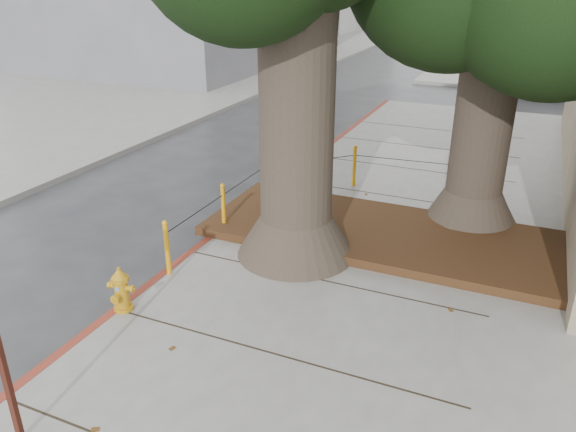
% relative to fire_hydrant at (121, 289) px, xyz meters
% --- Properties ---
extents(ground, '(140.00, 140.00, 0.00)m').
position_rel_fire_hydrant_xyz_m(ground, '(1.90, -0.05, -0.49)').
color(ground, '#28282B').
rests_on(ground, ground).
extents(sidewalk_opposite, '(14.00, 60.00, 0.15)m').
position_rel_fire_hydrant_xyz_m(sidewalk_opposite, '(-12.10, 9.95, -0.41)').
color(sidewalk_opposite, slate).
rests_on(sidewalk_opposite, ground).
extents(curb_red, '(0.14, 26.00, 0.16)m').
position_rel_fire_hydrant_xyz_m(curb_red, '(-0.10, 2.45, -0.41)').
color(curb_red, maroon).
rests_on(curb_red, ground).
extents(planter_bed, '(6.40, 2.60, 0.16)m').
position_rel_fire_hydrant_xyz_m(planter_bed, '(2.80, 3.85, -0.26)').
color(planter_bed, black).
rests_on(planter_bed, sidewalk_main).
extents(bollard_ring, '(3.79, 5.39, 0.95)m').
position_rel_fire_hydrant_xyz_m(bollard_ring, '(1.03, 4.32, 0.18)').
color(bollard_ring, orange).
rests_on(bollard_ring, sidewalk_main).
extents(fire_hydrant, '(0.36, 0.34, 0.69)m').
position_rel_fire_hydrant_xyz_m(fire_hydrant, '(0.00, 0.00, 0.00)').
color(fire_hydrant, orange).
rests_on(fire_hydrant, sidewalk_main).
extents(car_silver, '(4.08, 1.88, 1.36)m').
position_rel_fire_hydrant_xyz_m(car_silver, '(4.80, 19.45, 0.19)').
color(car_silver, '#B9B9BE').
rests_on(car_silver, ground).
extents(car_dark, '(1.88, 4.57, 1.32)m').
position_rel_fire_hydrant_xyz_m(car_dark, '(-10.57, 19.63, 0.18)').
color(car_dark, black).
rests_on(car_dark, ground).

